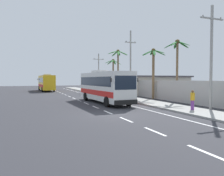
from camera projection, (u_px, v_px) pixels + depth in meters
name	position (u px, v px, depth m)	size (l,w,h in m)	color
ground_plane	(114.00, 115.00, 16.81)	(160.00, 160.00, 0.00)	#303035
sidewalk_kerb	(134.00, 99.00, 28.58)	(3.20, 90.00, 0.14)	#999993
lane_markings	(91.00, 98.00, 31.11)	(3.90, 71.00, 0.01)	white
boundary_wall	(144.00, 89.00, 33.64)	(0.24, 60.00, 2.58)	#B2B2AD
coach_bus_foreground	(104.00, 86.00, 25.22)	(3.18, 11.29, 3.79)	silver
coach_bus_far_lane	(46.00, 82.00, 50.41)	(3.26, 11.56, 3.86)	gold
motorcycle_beside_bus	(95.00, 92.00, 35.05)	(0.56, 1.96, 1.54)	black
pedestrian_near_kerb	(107.00, 90.00, 35.28)	(0.36, 0.36, 1.66)	#2D7A47
pedestrian_midwalk	(192.00, 100.00, 18.33)	(0.36, 0.36, 1.69)	#75388E
utility_pole_nearest	(211.00, 56.00, 18.89)	(2.50, 0.24, 9.10)	#9E9E99
utility_pole_mid	(131.00, 63.00, 33.14)	(1.83, 0.24, 10.09)	#9E9E99
utility_pole_far	(99.00, 72.00, 47.47)	(2.49, 0.24, 8.30)	#9E9E99
palm_nearest	(113.00, 69.00, 42.94)	(3.36, 3.15, 6.73)	brown
palm_second	(118.00, 61.00, 37.15)	(3.53, 3.32, 7.80)	brown
palm_third	(177.00, 57.00, 26.74)	(3.26, 3.28, 7.62)	brown
palm_fourth	(153.00, 64.00, 30.03)	(3.64, 3.67, 6.99)	brown
roadside_building	(151.00, 85.00, 40.22)	(12.92, 8.28, 3.34)	beige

